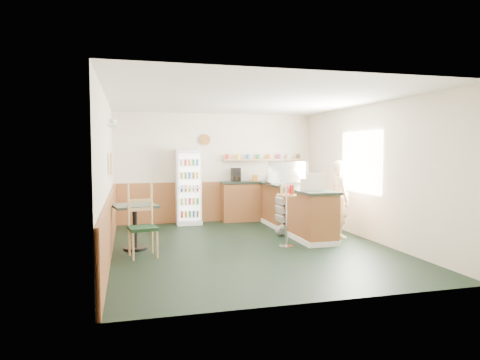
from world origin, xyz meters
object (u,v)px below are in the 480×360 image
object	(u,v)px
cash_register	(312,184)
condiment_stand	(286,206)
cafe_table	(135,218)
cafe_chair	(142,218)
drinks_fridge	(188,187)
shopkeeper	(340,199)
display_case	(287,173)

from	to	relation	value
cash_register	condiment_stand	size ratio (longest dim) A/B	0.36
condiment_stand	cafe_table	bearing A→B (deg)	169.95
condiment_stand	cafe_chair	xyz separation A→B (m)	(-2.60, -0.01, -0.13)
drinks_fridge	cash_register	distance (m)	3.28
drinks_fridge	shopkeeper	bearing A→B (deg)	-40.01
drinks_fridge	cafe_table	bearing A→B (deg)	-118.13
drinks_fridge	display_case	distance (m)	2.41
drinks_fridge	cafe_chair	bearing A→B (deg)	-112.00
condiment_stand	cafe_chair	world-z (taller)	cafe_chair
display_case	cafe_table	size ratio (longest dim) A/B	1.02
cash_register	shopkeeper	xyz separation A→B (m)	(0.70, 0.16, -0.33)
display_case	condiment_stand	xyz separation A→B (m)	(-0.68, -1.79, -0.50)
condiment_stand	cafe_table	world-z (taller)	condiment_stand
cafe_chair	cafe_table	bearing A→B (deg)	94.76
condiment_stand	cafe_chair	size ratio (longest dim) A/B	0.94
cafe_chair	drinks_fridge	bearing A→B (deg)	59.00
condiment_stand	display_case	bearing A→B (deg)	69.16
drinks_fridge	condiment_stand	bearing A→B (deg)	-64.02
drinks_fridge	cash_register	bearing A→B (deg)	-50.10
cafe_table	shopkeeper	bearing A→B (deg)	1.10
display_case	cafe_table	world-z (taller)	display_case
shopkeeper	cafe_chair	size ratio (longest dim) A/B	1.29
drinks_fridge	cash_register	world-z (taller)	drinks_fridge
condiment_stand	cafe_chair	bearing A→B (deg)	-179.85
display_case	cash_register	distance (m)	1.40
drinks_fridge	display_case	bearing A→B (deg)	-28.04
drinks_fridge	cash_register	size ratio (longest dim) A/B	4.40
display_case	cash_register	world-z (taller)	display_case
cash_register	drinks_fridge	bearing A→B (deg)	143.14
cash_register	cafe_table	world-z (taller)	cash_register
drinks_fridge	shopkeeper	size ratio (longest dim) A/B	1.14
drinks_fridge	cafe_table	xyz separation A→B (m)	(-1.30, -2.43, -0.33)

